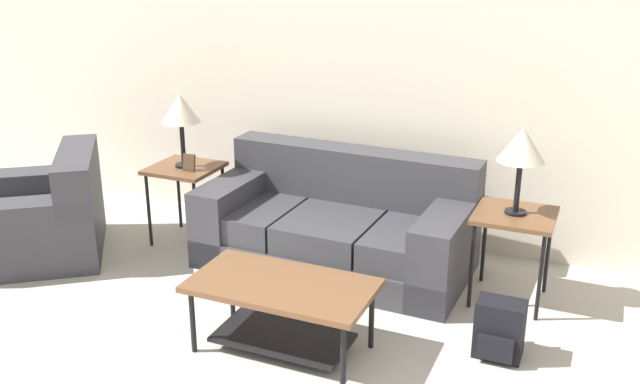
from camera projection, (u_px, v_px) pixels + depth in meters
The scene contains 10 objects.
wall_back at pixel (419, 80), 5.37m from camera, with size 9.13×0.06×2.60m.
couch at pixel (338, 227), 5.26m from camera, with size 1.97×1.01×0.82m.
armchair at pixel (40, 219), 5.44m from camera, with size 1.37×1.38×0.80m.
coffee_table at pixel (282, 301), 4.13m from camera, with size 1.06×0.58×0.44m.
side_table_left at pixel (185, 175), 5.58m from camera, with size 0.51×0.50×0.63m.
side_table_right at pixel (514, 223), 4.64m from camera, with size 0.51×0.50×0.63m.
table_lamp_left at pixel (180, 110), 5.41m from camera, with size 0.30×0.30×0.57m.
table_lamp_right at pixel (522, 146), 4.47m from camera, with size 0.30×0.30×0.57m.
backpack at pixel (499, 330), 4.12m from camera, with size 0.28×0.25×0.35m.
picture_frame at pixel (189, 162), 5.44m from camera, with size 0.10×0.04×0.13m.
Camera 1 is at (1.42, -1.54, 2.32)m, focal length 40.00 mm.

